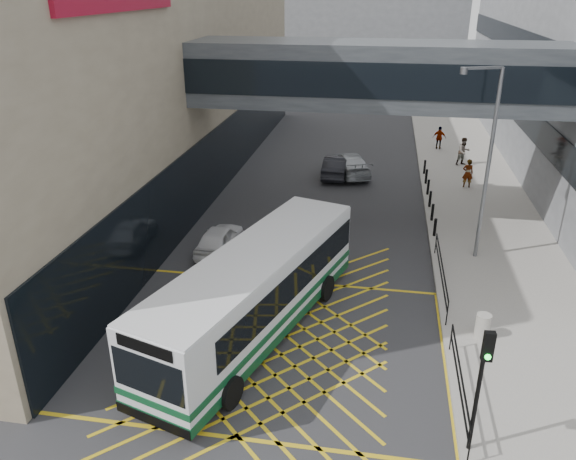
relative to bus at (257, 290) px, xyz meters
The scene contains 18 objects.
ground 1.93m from the bus, 53.56° to the right, with size 120.00×120.00×0.00m, color #333335.
building_whsmith 24.02m from the bus, 138.80° to the left, with size 24.17×42.00×16.00m.
building_far 59.74m from the bus, 91.41° to the left, with size 28.00×16.00×18.00m, color gray.
skybridge 13.16m from the bus, 72.58° to the left, with size 20.00×4.10×3.00m.
pavement 17.24m from the bus, 56.25° to the left, with size 6.00×54.00×0.16m, color #A29D94.
box_junction 1.92m from the bus, 53.56° to the right, with size 12.00×9.00×0.01m.
bus is the anchor object (origin of this frame).
car_white 7.02m from the bus, 117.52° to the left, with size 1.64×4.01×1.27m, color white.
car_dark 18.31m from the bus, 86.45° to the left, with size 1.72×4.40×1.38m, color black.
car_silver 18.90m from the bus, 84.17° to the left, with size 2.06×4.88×1.52m, color #9FA3A7.
traffic_light 8.35m from the bus, 35.07° to the right, with size 0.28×0.44×3.80m.
street_lamp 11.48m from the bus, 41.14° to the left, with size 1.85×0.89×8.36m.
litter_bin 7.96m from the bus, ahead, with size 0.52×0.52×0.89m, color #ADA89E.
kerb_railings 6.82m from the bus, ahead, with size 0.05×12.54×1.00m.
bollards 15.84m from the bus, 64.57° to the left, with size 0.14×10.14×0.90m.
pedestrian_a 19.34m from the bus, 61.66° to the left, with size 0.69×0.49×1.74m, color gray.
pedestrian_b 23.64m from the bus, 66.47° to the left, with size 0.91×0.53×1.87m, color gray.
pedestrian_c 26.84m from the bus, 72.36° to the left, with size 0.99×0.47×1.67m, color gray.
Camera 1 is at (3.44, -15.94, 11.50)m, focal length 35.00 mm.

